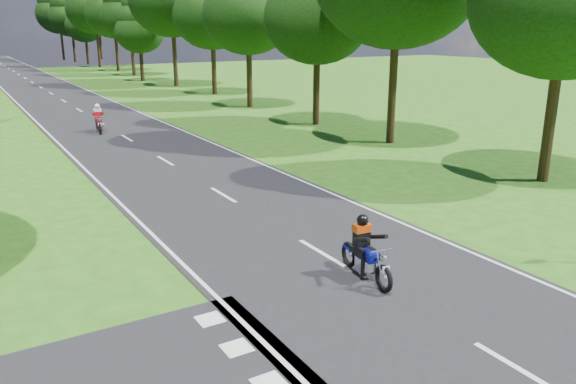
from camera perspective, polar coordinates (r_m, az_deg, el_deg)
ground at (r=12.98m, az=8.43°, el=-9.10°), size 160.00×160.00×0.00m
main_road at (r=59.72m, az=-23.82°, el=9.70°), size 7.00×140.00×0.02m
road_markings at (r=57.85m, az=-23.70°, el=9.55°), size 7.40×140.00×0.01m
treeline at (r=69.68m, az=-24.60°, el=17.21°), size 40.00×115.35×14.78m
rider_near_blue at (r=12.84m, az=7.96°, el=-5.65°), size 0.80×1.84×1.49m
rider_far_red at (r=32.52m, az=-18.71°, el=7.11°), size 0.90×1.92×1.54m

